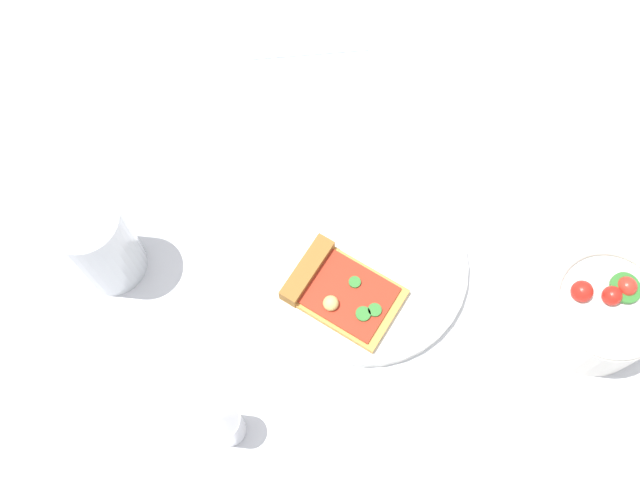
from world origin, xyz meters
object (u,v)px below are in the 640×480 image
object	(u,v)px
salad_bowl	(600,311)
pepper_shaker	(226,425)
plate	(365,265)
soda_glass	(99,244)
pizza_slice_main	(335,289)
paper_napkin	(306,20)

from	to	relation	value
salad_bowl	pepper_shaker	bearing A→B (deg)	120.67
plate	salad_bowl	size ratio (longest dim) A/B	1.89
salad_bowl	soda_glass	size ratio (longest dim) A/B	0.96
pizza_slice_main	soda_glass	xyz separation A→B (m)	(-0.02, 0.24, 0.04)
soda_glass	pepper_shaker	distance (m)	0.22
pepper_shaker	paper_napkin	bearing A→B (deg)	5.77
paper_napkin	salad_bowl	bearing A→B (deg)	-128.76
plate	soda_glass	bearing A→B (deg)	103.23
salad_bowl	plate	bearing A→B (deg)	89.24
plate	pepper_shaker	world-z (taller)	pepper_shaker
paper_napkin	plate	bearing A→B (deg)	-154.85
pizza_slice_main	soda_glass	distance (m)	0.25
salad_bowl	pepper_shaker	xyz separation A→B (m)	(-0.20, 0.34, -0.00)
pepper_shaker	pizza_slice_main	bearing A→B (deg)	-22.73
plate	salad_bowl	distance (m)	0.24
salad_bowl	soda_glass	xyz separation A→B (m)	(-0.06, 0.51, 0.02)
soda_glass	plate	bearing A→B (deg)	-76.77
plate	paper_napkin	size ratio (longest dim) A/B	1.52
salad_bowl	paper_napkin	xyz separation A→B (m)	(0.31, 0.39, -0.04)
soda_glass	paper_napkin	xyz separation A→B (m)	(0.37, -0.12, -0.06)
pizza_slice_main	salad_bowl	xyz separation A→B (m)	(0.03, -0.27, 0.02)
paper_napkin	soda_glass	bearing A→B (deg)	161.66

